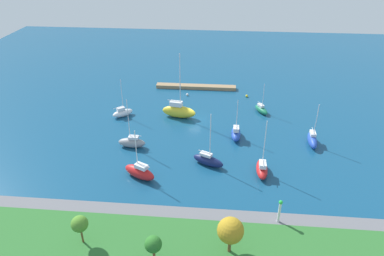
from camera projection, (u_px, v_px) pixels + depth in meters
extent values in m
plane|color=navy|center=(195.00, 120.00, 79.51)|extent=(160.00, 160.00, 0.00)
cube|color=#997A56|center=(196.00, 87.00, 94.91)|extent=(20.96, 2.13, 0.87)
cube|color=slate|center=(176.00, 218.00, 51.79)|extent=(65.94, 3.53, 1.12)
cube|color=#2D6B2D|center=(170.00, 254.00, 45.91)|extent=(63.46, 11.81, 1.29)
cylinder|color=silver|center=(279.00, 213.00, 49.60)|extent=(0.36, 0.36, 3.20)
sphere|color=green|center=(281.00, 202.00, 48.69)|extent=(0.56, 0.56, 0.56)
cylinder|color=brown|center=(82.00, 235.00, 46.26)|extent=(0.25, 0.25, 2.50)
sphere|color=#4C8428|center=(80.00, 224.00, 45.33)|extent=(2.18, 2.18, 2.18)
cylinder|color=brown|center=(230.00, 244.00, 44.94)|extent=(0.41, 0.41, 2.52)
sphere|color=#AD841E|center=(230.00, 230.00, 43.84)|extent=(3.34, 3.34, 3.34)
cylinder|color=brown|center=(154.00, 254.00, 43.85)|extent=(0.34, 0.34, 2.03)
sphere|color=#286B23|center=(153.00, 244.00, 43.05)|extent=(2.13, 2.13, 2.13)
ellipsoid|color=#2347B2|center=(312.00, 140.00, 69.98)|extent=(1.91, 5.75, 1.95)
cube|color=silver|center=(313.00, 133.00, 69.76)|extent=(1.08, 2.09, 0.57)
cylinder|color=silver|center=(316.00, 121.00, 67.61)|extent=(0.14, 0.14, 6.79)
cylinder|color=silver|center=(313.00, 130.00, 69.92)|extent=(0.21, 2.33, 0.11)
ellipsoid|color=red|center=(262.00, 169.00, 61.62)|extent=(2.05, 5.62, 1.86)
cube|color=silver|center=(263.00, 164.00, 60.60)|extent=(1.20, 2.03, 0.75)
cylinder|color=silver|center=(265.00, 143.00, 59.39)|extent=(0.13, 0.13, 8.29)
cylinder|color=silver|center=(263.00, 163.00, 59.99)|extent=(0.16, 2.26, 0.11)
ellipsoid|color=white|center=(123.00, 113.00, 80.59)|extent=(4.78, 4.36, 1.59)
cube|color=silver|center=(121.00, 109.00, 79.85)|extent=(1.98, 1.88, 0.71)
cylinder|color=silver|center=(122.00, 95.00, 78.57)|extent=(0.11, 0.11, 7.19)
cylinder|color=silver|center=(118.00, 107.00, 79.33)|extent=(1.86, 1.56, 0.09)
ellipsoid|color=yellow|center=(179.00, 112.00, 79.90)|extent=(7.86, 3.42, 2.74)
cube|color=silver|center=(176.00, 104.00, 79.11)|extent=(2.91, 1.76, 1.05)
cylinder|color=silver|center=(180.00, 81.00, 76.22)|extent=(0.18, 0.18, 12.03)
cylinder|color=silver|center=(174.00, 101.00, 78.88)|extent=(2.91, 0.61, 0.15)
ellipsoid|color=#141E4C|center=(208.00, 161.00, 63.88)|extent=(6.08, 4.09, 1.82)
cube|color=silver|center=(206.00, 154.00, 63.51)|extent=(2.37, 1.85, 0.55)
cylinder|color=silver|center=(210.00, 136.00, 61.25)|extent=(0.14, 0.14, 8.45)
cylinder|color=silver|center=(204.00, 152.00, 63.48)|extent=(2.15, 1.09, 0.11)
ellipsoid|color=gray|center=(132.00, 143.00, 69.17)|extent=(5.34, 2.08, 1.90)
cube|color=silver|center=(134.00, 137.00, 68.53)|extent=(1.94, 1.20, 0.53)
cylinder|color=silver|center=(128.00, 120.00, 66.76)|extent=(0.13, 0.13, 8.14)
cylinder|color=silver|center=(136.00, 136.00, 68.28)|extent=(2.24, 0.19, 0.10)
ellipsoid|color=#19724C|center=(261.00, 110.00, 82.26)|extent=(3.54, 4.80, 1.39)
cube|color=silver|center=(261.00, 105.00, 82.10)|extent=(1.60, 1.90, 0.52)
cylinder|color=silver|center=(263.00, 96.00, 80.33)|extent=(0.11, 0.11, 5.77)
cylinder|color=silver|center=(260.00, 103.00, 82.16)|extent=(0.95, 1.67, 0.09)
ellipsoid|color=#2347B2|center=(236.00, 134.00, 72.16)|extent=(1.97, 5.29, 1.91)
cube|color=silver|center=(236.00, 129.00, 71.13)|extent=(1.16, 1.91, 0.82)
cylinder|color=silver|center=(237.00, 115.00, 70.38)|extent=(0.13, 0.13, 6.33)
cylinder|color=silver|center=(236.00, 127.00, 70.59)|extent=(0.14, 1.98, 0.10)
ellipsoid|color=red|center=(140.00, 172.00, 60.57)|extent=(6.28, 4.50, 2.13)
cube|color=silver|center=(141.00, 166.00, 59.67)|extent=(2.48, 2.05, 0.69)
cylinder|color=silver|center=(136.00, 149.00, 58.51)|extent=(0.14, 0.14, 6.92)
cylinder|color=silver|center=(143.00, 165.00, 59.19)|extent=(2.36, 1.27, 0.12)
sphere|color=white|center=(187.00, 95.00, 90.74)|extent=(0.62, 0.62, 0.62)
sphere|color=yellow|center=(247.00, 96.00, 90.03)|extent=(0.64, 0.64, 0.64)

